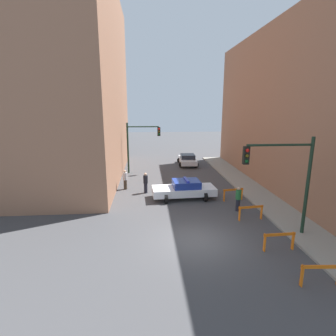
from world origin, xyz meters
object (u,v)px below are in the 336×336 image
pedestrian_corner (125,179)px  pedestrian_sidewalk (238,199)px  parked_car_near (188,159)px  traffic_light_far (138,141)px  barrier_mid (279,239)px  police_car (184,189)px  barrier_corner (233,192)px  traffic_light_near (287,172)px  barrier_front (321,272)px  pedestrian_crossing (146,183)px  barrier_back (251,210)px

pedestrian_corner → pedestrian_sidewalk: 9.47m
parked_car_near → pedestrian_sidewalk: size_ratio=2.63×
traffic_light_far → barrier_mid: traffic_light_far is taller
parked_car_near → traffic_light_far: bearing=-147.6°
traffic_light_far → police_car: (3.64, -8.19, -2.67)m
pedestrian_corner → barrier_corner: 8.82m
traffic_light_far → traffic_light_near: bearing=-60.9°
barrier_front → pedestrian_crossing: bearing=119.8°
traffic_light_near → pedestrian_sidewalk: size_ratio=3.13×
traffic_light_near → parked_car_near: traffic_light_near is taller
barrier_mid → barrier_back: same height
traffic_light_near → pedestrian_sidewalk: bearing=108.6°
traffic_light_near → barrier_corner: size_ratio=3.28×
pedestrian_sidewalk → barrier_mid: pedestrian_sidewalk is taller
traffic_light_near → traffic_light_far: bearing=119.1°
traffic_light_far → barrier_back: traffic_light_far is taller
barrier_front → barrier_back: bearing=93.1°
barrier_front → barrier_corner: size_ratio=1.01×
pedestrian_sidewalk → barrier_front: bearing=-161.3°
traffic_light_near → police_car: bearing=125.1°
pedestrian_crossing → pedestrian_corner: size_ratio=1.00×
traffic_light_far → pedestrian_corner: size_ratio=3.13×
pedestrian_crossing → barrier_front: (6.76, -11.82, -0.24)m
barrier_mid → parked_car_near: bearing=94.6°
pedestrian_sidewalk → barrier_back: 1.52m
parked_car_near → barrier_front: parked_car_near is taller
police_car → pedestrian_corner: 5.30m
parked_car_near → pedestrian_sidewalk: pedestrian_sidewalk is taller
pedestrian_crossing → pedestrian_corner: same height
traffic_light_near → pedestrian_crossing: traffic_light_near is taller
traffic_light_near → pedestrian_crossing: size_ratio=3.13×
parked_car_near → pedestrian_crossing: size_ratio=2.63×
police_car → traffic_light_far: bearing=20.6°
barrier_mid → barrier_back: bearing=90.2°
pedestrian_corner → pedestrian_crossing: bearing=72.6°
pedestrian_corner → barrier_front: bearing=48.5°
pedestrian_corner → barrier_corner: pedestrian_corner is taller
parked_car_near → barrier_front: bearing=-83.1°
pedestrian_sidewalk → barrier_mid: (0.30, -4.98, -0.24)m
pedestrian_crossing → pedestrian_corner: bearing=0.2°
traffic_light_near → pedestrian_corner: bearing=135.6°
parked_car_near → barrier_corner: bearing=-80.8°
pedestrian_corner → barrier_back: size_ratio=1.04×
pedestrian_crossing → barrier_corner: bearing=-166.4°
traffic_light_near → traffic_light_far: traffic_light_near is taller
police_car → parked_car_near: size_ratio=1.10×
pedestrian_corner → barrier_back: (8.13, -6.78, -0.24)m
traffic_light_near → police_car: 8.14m
police_car → barrier_corner: size_ratio=3.03×
traffic_light_near → pedestrian_corner: size_ratio=3.13×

